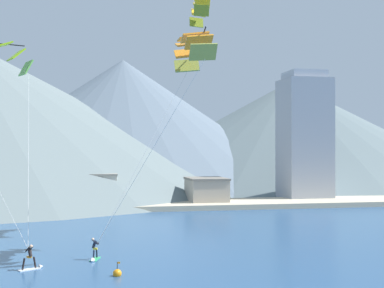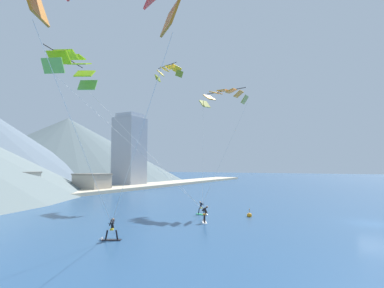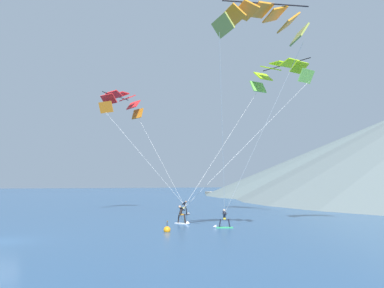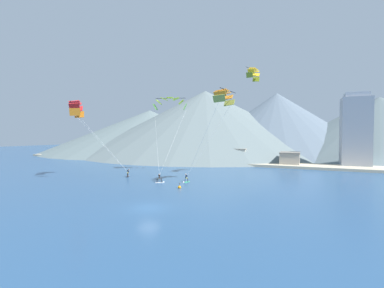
{
  "view_description": "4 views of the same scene",
  "coord_description": "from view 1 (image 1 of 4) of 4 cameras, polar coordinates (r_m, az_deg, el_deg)",
  "views": [
    {
      "loc": [
        -3.72,
        -22.27,
        7.99
      ],
      "look_at": [
        3.51,
        14.67,
        8.41
      ],
      "focal_mm": 50.0,
      "sensor_mm": 36.0,
      "label": 1
    },
    {
      "loc": [
        -35.09,
        1.26,
        5.77
      ],
      "look_at": [
        -3.5,
        18.43,
        8.37
      ],
      "focal_mm": 28.0,
      "sensor_mm": 36.0,
      "label": 2
    },
    {
      "loc": [
        31.31,
        3.37,
        4.06
      ],
      "look_at": [
        0.51,
        13.24,
        6.82
      ],
      "focal_mm": 40.0,
      "sensor_mm": 36.0,
      "label": 3
    },
    {
      "loc": [
        17.45,
        -26.01,
        8.82
      ],
      "look_at": [
        0.36,
        12.1,
        7.42
      ],
      "focal_mm": 24.0,
      "sensor_mm": 36.0,
      "label": 4
    }
  ],
  "objects": [
    {
      "name": "kitesurfer_near_trail",
      "position": [
        38.05,
        -16.68,
        -11.88
      ],
      "size": [
        1.7,
        1.24,
        1.79
      ],
      "color": "white",
      "rests_on": "ground"
    },
    {
      "name": "kitesurfer_mid_center",
      "position": [
        40.12,
        -10.4,
        -11.46
      ],
      "size": [
        0.88,
        1.78,
        1.66
      ],
      "color": "#33B266",
      "rests_on": "ground"
    },
    {
      "name": "parafoil_kite_mid_center",
      "position": [
        41.15,
        0.06,
        10.18
      ],
      "size": [
        8.37,
        7.19,
        15.46
      ],
      "color": "#929D3D"
    },
    {
      "name": "parafoil_kite_distant_high_outer",
      "position": [
        53.94,
        0.88,
        14.35
      ],
      "size": [
        2.14,
        5.39,
        2.36
      ],
      "color": "olive"
    },
    {
      "name": "race_marker_buoy",
      "position": [
        35.13,
        -7.98,
        -13.52
      ],
      "size": [
        0.56,
        0.56,
        1.02
      ],
      "color": "orange",
      "rests_on": "ground"
    },
    {
      "name": "shoreline_strip",
      "position": [
        74.07,
        -8.2,
        -6.56
      ],
      "size": [
        180.0,
        10.0,
        0.7
      ],
      "primitive_type": "cube",
      "color": "beige",
      "rests_on": "ground"
    },
    {
      "name": "shore_building_promenade_mid",
      "position": [
        76.96,
        -10.25,
        -4.84
      ],
      "size": [
        5.93,
        5.01,
        4.68
      ],
      "color": "beige",
      "rests_on": "ground"
    },
    {
      "name": "shore_building_quay_east",
      "position": [
        77.15,
        1.55,
        -5.09
      ],
      "size": [
        5.42,
        7.19,
        4.01
      ],
      "color": "#A89E8E",
      "rests_on": "ground"
    },
    {
      "name": "highrise_tower",
      "position": [
        85.23,
        11.89,
        0.66
      ],
      "size": [
        7.0,
        7.0,
        20.24
      ],
      "color": "#999EA8",
      "rests_on": "ground"
    },
    {
      "name": "mountain_peak_east_shoulder",
      "position": [
        131.07,
        10.27,
        1.2
      ],
      "size": [
        90.59,
        90.59,
        24.37
      ],
      "color": "slate",
      "rests_on": "ground"
    },
    {
      "name": "mountain_peak_far_spur",
      "position": [
        124.09,
        -7.39,
        2.32
      ],
      "size": [
        85.29,
        85.29,
        28.8
      ],
      "color": "slate",
      "rests_on": "ground"
    }
  ]
}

